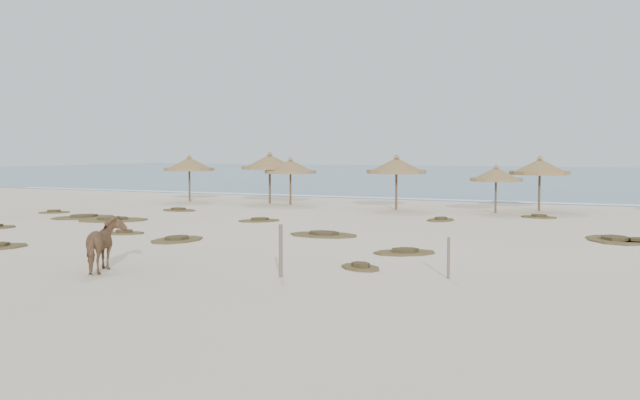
{
  "coord_description": "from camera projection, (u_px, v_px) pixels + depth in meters",
  "views": [
    {
      "loc": [
        12.91,
        -18.71,
        3.18
      ],
      "look_at": [
        2.03,
        5.0,
        1.36
      ],
      "focal_mm": 40.0,
      "sensor_mm": 36.0,
      "label": 1
    }
  ],
  "objects": [
    {
      "name": "scrub_10",
      "position": [
        539.0,
        217.0,
        33.58
      ],
      "size": [
        1.94,
        1.49,
        0.16
      ],
      "rotation": [
        0.0,
        0.0,
        2.91
      ],
      "color": "brown",
      "rests_on": "ground"
    },
    {
      "name": "scrub_14",
      "position": [
        638.0,
        241.0,
        24.6
      ],
      "size": [
        1.85,
        1.78,
        0.16
      ],
      "rotation": [
        0.0,
        0.0,
        0.69
      ],
      "color": "brown",
      "rests_on": "ground"
    },
    {
      "name": "ground",
      "position": [
        196.0,
        251.0,
        22.55
      ],
      "size": [
        160.0,
        160.0,
        0.0
      ],
      "primitive_type": "plane",
      "color": "beige",
      "rests_on": "ground"
    },
    {
      "name": "scrub_5",
      "position": [
        615.0,
        240.0,
        24.99
      ],
      "size": [
        2.83,
        3.32,
        0.16
      ],
      "rotation": [
        0.0,
        0.0,
        2.0
      ],
      "color": "brown",
      "rests_on": "ground"
    },
    {
      "name": "scrub_1",
      "position": [
        113.0,
        220.0,
        32.2
      ],
      "size": [
        3.73,
        3.43,
        0.16
      ],
      "rotation": [
        0.0,
        0.0,
        0.59
      ],
      "color": "brown",
      "rests_on": "ground"
    },
    {
      "name": "palapa_2",
      "position": [
        270.0,
        163.0,
        42.45
      ],
      "size": [
        4.05,
        4.05,
        3.14
      ],
      "rotation": [
        0.0,
        0.0,
        -0.24
      ],
      "color": "brown",
      "rests_on": "ground"
    },
    {
      "name": "scrub_13",
      "position": [
        260.0,
        220.0,
        31.91
      ],
      "size": [
        2.24,
        2.25,
        0.16
      ],
      "rotation": [
        0.0,
        0.0,
        0.79
      ],
      "color": "brown",
      "rests_on": "ground"
    },
    {
      "name": "foam_line",
      "position": [
        427.0,
        199.0,
        46.13
      ],
      "size": [
        70.0,
        0.6,
        0.01
      ],
      "primitive_type": "cube",
      "color": "white",
      "rests_on": "ground"
    },
    {
      "name": "horse",
      "position": [
        105.0,
        245.0,
        18.6
      ],
      "size": [
        1.43,
        1.86,
        1.43
      ],
      "primitive_type": "imported",
      "rotation": [
        0.0,
        0.0,
        3.59
      ],
      "color": "brown",
      "rests_on": "ground"
    },
    {
      "name": "scrub_4",
      "position": [
        405.0,
        252.0,
        21.94
      ],
      "size": [
        2.36,
        2.21,
        0.16
      ],
      "rotation": [
        0.0,
        0.0,
        0.64
      ],
      "color": "brown",
      "rests_on": "ground"
    },
    {
      "name": "fence_post_near",
      "position": [
        281.0,
        251.0,
        17.88
      ],
      "size": [
        0.12,
        0.12,
        1.32
      ],
      "primitive_type": "cylinder",
      "rotation": [
        0.0,
        0.0,
        0.22
      ],
      "color": "#6B5D50",
      "rests_on": "ground"
    },
    {
      "name": "scrub_8",
      "position": [
        54.0,
        212.0,
        36.14
      ],
      "size": [
        1.79,
        1.78,
        0.16
      ],
      "rotation": [
        0.0,
        0.0,
        0.77
      ],
      "color": "brown",
      "rests_on": "ground"
    },
    {
      "name": "fence_post_far",
      "position": [
        448.0,
        258.0,
        17.62
      ],
      "size": [
        0.09,
        0.09,
        1.03
      ],
      "primitive_type": "cylinder",
      "rotation": [
        0.0,
        0.0,
        0.18
      ],
      "color": "#6B5D50",
      "rests_on": "ground"
    },
    {
      "name": "palapa_3",
      "position": [
        396.0,
        166.0,
        37.97
      ],
      "size": [
        3.88,
        3.88,
        2.99
      ],
      "rotation": [
        0.0,
        0.0,
        -0.25
      ],
      "color": "brown",
      "rests_on": "ground"
    },
    {
      "name": "scrub_15",
      "position": [
        84.0,
        217.0,
        33.47
      ],
      "size": [
        3.17,
        3.53,
        0.16
      ],
      "rotation": [
        0.0,
        0.0,
        1.03
      ],
      "color": "brown",
      "rests_on": "ground"
    },
    {
      "name": "scrub_2",
      "position": [
        125.0,
        233.0,
        27.11
      ],
      "size": [
        1.74,
        1.51,
        0.16
      ],
      "rotation": [
        0.0,
        0.0,
        0.46
      ],
      "color": "brown",
      "rests_on": "ground"
    },
    {
      "name": "ocean",
      "position": [
        535.0,
        175.0,
        90.56
      ],
      "size": [
        200.0,
        100.0,
        0.01
      ],
      "primitive_type": "cube",
      "color": "#2D5988",
      "rests_on": "ground"
    },
    {
      "name": "palapa_0",
      "position": [
        189.0,
        165.0,
        44.19
      ],
      "size": [
        4.02,
        4.02,
        2.94
      ],
      "rotation": [
        0.0,
        0.0,
        -0.35
      ],
      "color": "brown",
      "rests_on": "ground"
    },
    {
      "name": "palapa_1",
      "position": [
        290.0,
        167.0,
        41.5
      ],
      "size": [
        3.79,
        3.79,
        2.81
      ],
      "rotation": [
        0.0,
        0.0,
        0.32
      ],
      "color": "brown",
      "rests_on": "ground"
    },
    {
      "name": "palapa_5",
      "position": [
        496.0,
        175.0,
        36.0
      ],
      "size": [
        3.27,
        3.27,
        2.49
      ],
      "rotation": [
        0.0,
        0.0,
        0.27
      ],
      "color": "brown",
      "rests_on": "ground"
    },
    {
      "name": "palapa_4",
      "position": [
        540.0,
        168.0,
        37.13
      ],
      "size": [
        4.04,
        4.04,
        2.93
      ],
      "rotation": [
        0.0,
        0.0,
        -0.37
      ],
      "color": "brown",
      "rests_on": "ground"
    },
    {
      "name": "scrub_3",
      "position": [
        324.0,
        234.0,
        26.52
      ],
      "size": [
        2.69,
        1.77,
        0.16
      ],
      "rotation": [
        0.0,
        0.0,
        3.13
      ],
      "color": "brown",
      "rests_on": "ground"
    },
    {
      "name": "scrub_12",
      "position": [
        361.0,
        267.0,
        19.15
      ],
      "size": [
        1.65,
        1.58,
        0.16
      ],
      "rotation": [
        0.0,
        0.0,
        2.46
      ],
      "color": "brown",
      "rests_on": "ground"
    },
    {
      "name": "scrub_9",
      "position": [
        177.0,
        239.0,
        25.05
      ],
      "size": [
        1.6,
        2.35,
        0.16
      ],
      "rotation": [
        0.0,
        0.0,
        1.51
      ],
      "color": "brown",
      "rests_on": "ground"
    },
    {
      "name": "scrub_7",
      "position": [
        441.0,
        219.0,
        32.22
      ],
      "size": [
        1.31,
        1.83,
        0.16
      ],
      "rotation": [
        0.0,
        0.0,
        1.45
      ],
      "color": "brown",
      "rests_on": "ground"
    },
    {
      "name": "scrub_6",
      "position": [
        179.0,
        210.0,
        37.47
      ],
      "size": [
        2.18,
        1.58,
        0.16
      ],
      "rotation": [
        0.0,
        0.0,
        3.0
      ],
      "color": "brown",
      "rests_on": "ground"
    }
  ]
}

